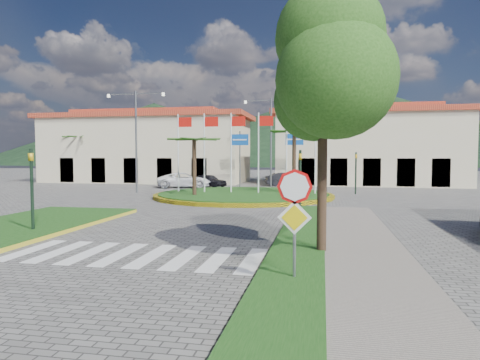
% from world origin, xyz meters
% --- Properties ---
extents(ground, '(160.00, 160.00, 0.00)m').
position_xyz_m(ground, '(0.00, 0.00, 0.00)').
color(ground, '#5B5856').
rests_on(ground, ground).
extents(sidewalk_right, '(4.00, 28.00, 0.15)m').
position_xyz_m(sidewalk_right, '(6.00, 2.00, 0.07)').
color(sidewalk_right, gray).
rests_on(sidewalk_right, ground).
extents(verge_right, '(1.60, 28.00, 0.18)m').
position_xyz_m(verge_right, '(4.80, 2.00, 0.09)').
color(verge_right, '#174413').
rests_on(verge_right, ground).
extents(crosswalk, '(8.00, 3.00, 0.01)m').
position_xyz_m(crosswalk, '(0.00, 4.00, 0.01)').
color(crosswalk, silver).
rests_on(crosswalk, ground).
extents(roundabout_island, '(12.70, 12.70, 6.00)m').
position_xyz_m(roundabout_island, '(0.00, 22.00, 0.17)').
color(roundabout_island, yellow).
rests_on(roundabout_island, ground).
extents(stop_sign, '(0.80, 0.11, 2.65)m').
position_xyz_m(stop_sign, '(4.90, 1.96, 1.79)').
color(stop_sign, slate).
rests_on(stop_sign, ground).
extents(deciduous_tree, '(3.60, 3.60, 6.80)m').
position_xyz_m(deciduous_tree, '(5.50, 5.00, 5.18)').
color(deciduous_tree, black).
rests_on(deciduous_tree, ground).
extents(traffic_light_left, '(0.15, 0.18, 3.20)m').
position_xyz_m(traffic_light_left, '(-5.20, 6.50, 1.94)').
color(traffic_light_left, black).
rests_on(traffic_light_left, ground).
extents(traffic_light_right, '(0.15, 0.18, 3.20)m').
position_xyz_m(traffic_light_right, '(4.50, 12.00, 1.94)').
color(traffic_light_right, black).
rests_on(traffic_light_right, ground).
extents(traffic_light_far, '(0.18, 0.15, 3.20)m').
position_xyz_m(traffic_light_far, '(8.00, 26.00, 1.94)').
color(traffic_light_far, black).
rests_on(traffic_light_far, ground).
extents(direction_sign_west, '(1.60, 0.14, 5.20)m').
position_xyz_m(direction_sign_west, '(-2.00, 30.97, 3.53)').
color(direction_sign_west, slate).
rests_on(direction_sign_west, ground).
extents(direction_sign_east, '(1.60, 0.14, 5.20)m').
position_xyz_m(direction_sign_east, '(3.00, 30.97, 3.53)').
color(direction_sign_east, slate).
rests_on(direction_sign_east, ground).
extents(street_lamp_centre, '(4.80, 0.16, 8.00)m').
position_xyz_m(street_lamp_centre, '(1.00, 30.00, 4.50)').
color(street_lamp_centre, slate).
rests_on(street_lamp_centre, ground).
extents(street_lamp_west, '(4.80, 0.16, 8.00)m').
position_xyz_m(street_lamp_west, '(-9.00, 24.00, 4.50)').
color(street_lamp_west, slate).
rests_on(street_lamp_west, ground).
extents(building_left, '(23.32, 9.54, 8.05)m').
position_xyz_m(building_left, '(-14.00, 38.00, 3.90)').
color(building_left, beige).
rests_on(building_left, ground).
extents(building_right, '(19.08, 9.54, 8.05)m').
position_xyz_m(building_right, '(10.00, 38.00, 3.90)').
color(building_right, beige).
rests_on(building_right, ground).
extents(hill_far_west, '(140.00, 140.00, 22.00)m').
position_xyz_m(hill_far_west, '(-55.00, 140.00, 11.00)').
color(hill_far_west, black).
rests_on(hill_far_west, ground).
extents(hill_far_mid, '(180.00, 180.00, 30.00)m').
position_xyz_m(hill_far_mid, '(15.00, 160.00, 15.00)').
color(hill_far_mid, black).
rests_on(hill_far_mid, ground).
extents(hill_near_back, '(110.00, 110.00, 16.00)m').
position_xyz_m(hill_near_back, '(-10.00, 130.00, 8.00)').
color(hill_near_back, black).
rests_on(hill_near_back, ground).
extents(white_van, '(5.38, 3.57, 1.37)m').
position_xyz_m(white_van, '(-7.04, 30.00, 0.69)').
color(white_van, white).
rests_on(white_van, ground).
extents(car_dark_a, '(3.82, 2.75, 1.21)m').
position_xyz_m(car_dark_a, '(-4.98, 31.08, 0.60)').
color(car_dark_a, black).
rests_on(car_dark_a, ground).
extents(car_dark_b, '(4.20, 2.59, 1.31)m').
position_xyz_m(car_dark_b, '(2.00, 33.87, 0.65)').
color(car_dark_b, black).
rests_on(car_dark_b, ground).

